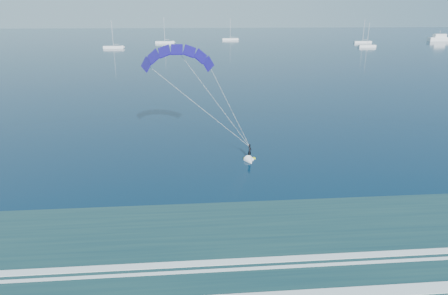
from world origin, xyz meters
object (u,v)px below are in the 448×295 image
kitesurfer_rig (213,98)px  sailboat_2 (165,42)px  motor_yacht (440,38)px  sailboat_3 (230,39)px  sailboat_4 (363,42)px  sailboat_1 (114,47)px  sailboat_5 (367,46)px

kitesurfer_rig → sailboat_2: (-15.97, 193.26, -7.29)m
kitesurfer_rig → motor_yacht: 248.69m
kitesurfer_rig → sailboat_3: size_ratio=1.12×
sailboat_4 → sailboat_1: bearing=-170.5°
motor_yacht → sailboat_2: (-167.73, -3.66, -0.97)m
sailboat_2 → sailboat_4: sailboat_2 is taller
motor_yacht → sailboat_4: size_ratio=1.14×
sailboat_1 → sailboat_2: size_ratio=0.94×
sailboat_3 → sailboat_4: (73.09, -32.13, 0.00)m
kitesurfer_rig → sailboat_4: kitesurfer_rig is taller
motor_yacht → sailboat_3: sailboat_3 is taller
sailboat_1 → sailboat_3: sailboat_3 is taller
motor_yacht → sailboat_3: size_ratio=1.14×
kitesurfer_rig → sailboat_1: kitesurfer_rig is taller
sailboat_1 → sailboat_2: bearing=53.5°
sailboat_3 → sailboat_2: bearing=-149.7°
sailboat_3 → sailboat_5: sailboat_3 is taller
motor_yacht → sailboat_3: 129.27m
sailboat_2 → sailboat_5: bearing=-19.3°
kitesurfer_rig → sailboat_1: (-39.34, 161.63, -7.29)m
kitesurfer_rig → sailboat_5: (87.67, 156.99, -7.30)m
sailboat_1 → sailboat_4: 138.32m
kitesurfer_rig → sailboat_4: bearing=62.2°
sailboat_3 → sailboat_5: size_ratio=1.14×
kitesurfer_rig → sailboat_2: 194.05m
sailboat_1 → sailboat_5: 127.09m
kitesurfer_rig → sailboat_3: 218.05m
sailboat_2 → sailboat_5: size_ratio=1.20×
motor_yacht → sailboat_4: sailboat_4 is taller
motor_yacht → sailboat_2: size_ratio=1.09×
sailboat_1 → kitesurfer_rig: bearing=-76.3°
motor_yacht → sailboat_3: (-127.76, 19.68, -0.98)m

